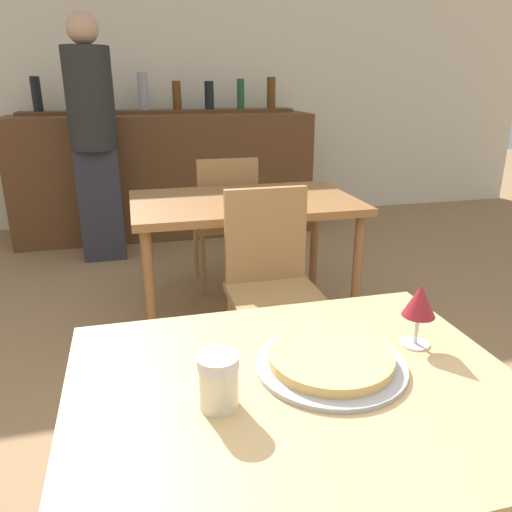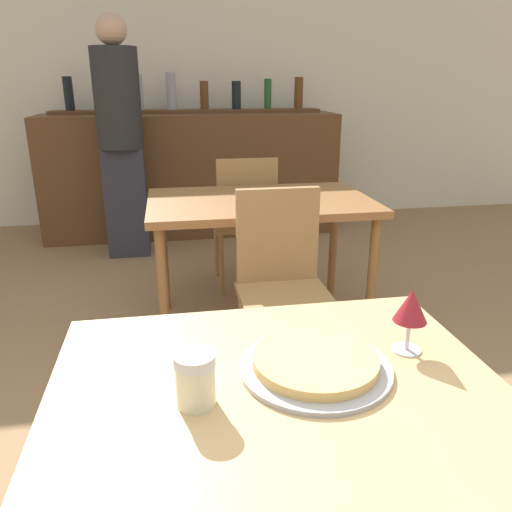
{
  "view_description": "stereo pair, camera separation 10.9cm",
  "coord_description": "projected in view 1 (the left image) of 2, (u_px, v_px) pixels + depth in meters",
  "views": [
    {
      "loc": [
        -0.31,
        -0.87,
        1.35
      ],
      "look_at": [
        0.05,
        0.55,
        0.83
      ],
      "focal_mm": 35.0,
      "sensor_mm": 36.0,
      "label": 1
    },
    {
      "loc": [
        -0.2,
        -0.89,
        1.35
      ],
      "look_at": [
        0.05,
        0.55,
        0.83
      ],
      "focal_mm": 35.0,
      "sensor_mm": 36.0,
      "label": 2
    }
  ],
  "objects": [
    {
      "name": "wall_back",
      "position": [
        156.0,
        74.0,
        4.67
      ],
      "size": [
        8.0,
        0.05,
        2.8
      ],
      "color": "silver",
      "rests_on": "ground_plane"
    },
    {
      "name": "dining_table_near",
      "position": [
        296.0,
        418.0,
        1.1
      ],
      "size": [
        0.97,
        0.78,
        0.73
      ],
      "color": "tan",
      "rests_on": "ground_plane"
    },
    {
      "name": "dining_table_far",
      "position": [
        244.0,
        214.0,
        2.69
      ],
      "size": [
        1.19,
        0.76,
        0.75
      ],
      "color": "brown",
      "rests_on": "ground_plane"
    },
    {
      "name": "bar_counter",
      "position": [
        166.0,
        176.0,
        4.49
      ],
      "size": [
        2.6,
        0.56,
        1.07
      ],
      "color": "brown",
      "rests_on": "ground_plane"
    },
    {
      "name": "bar_back_shelf",
      "position": [
        159.0,
        104.0,
        4.41
      ],
      "size": [
        2.39,
        0.24,
        0.34
      ],
      "color": "brown",
      "rests_on": "bar_counter"
    },
    {
      "name": "chair_far_side_front",
      "position": [
        271.0,
        276.0,
        2.24
      ],
      "size": [
        0.4,
        0.4,
        0.9
      ],
      "color": "olive",
      "rests_on": "ground_plane"
    },
    {
      "name": "chair_far_side_back",
      "position": [
        225.0,
        215.0,
        3.24
      ],
      "size": [
        0.4,
        0.4,
        0.9
      ],
      "rotation": [
        0.0,
        0.0,
        3.14
      ],
      "color": "olive",
      "rests_on": "ground_plane"
    },
    {
      "name": "pizza_tray",
      "position": [
        331.0,
        361.0,
        1.13
      ],
      "size": [
        0.34,
        0.34,
        0.04
      ],
      "color": "#A3A3A8",
      "rests_on": "dining_table_near"
    },
    {
      "name": "cheese_shaker",
      "position": [
        218.0,
        381.0,
        0.98
      ],
      "size": [
        0.08,
        0.08,
        0.11
      ],
      "color": "beige",
      "rests_on": "dining_table_near"
    },
    {
      "name": "person_standing",
      "position": [
        93.0,
        133.0,
        3.69
      ],
      "size": [
        0.34,
        0.34,
        1.8
      ],
      "color": "#2D2D38",
      "rests_on": "ground_plane"
    },
    {
      "name": "wine_glass",
      "position": [
        420.0,
        302.0,
        1.19
      ],
      "size": [
        0.08,
        0.08,
        0.16
      ],
      "color": "silver",
      "rests_on": "dining_table_near"
    }
  ]
}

